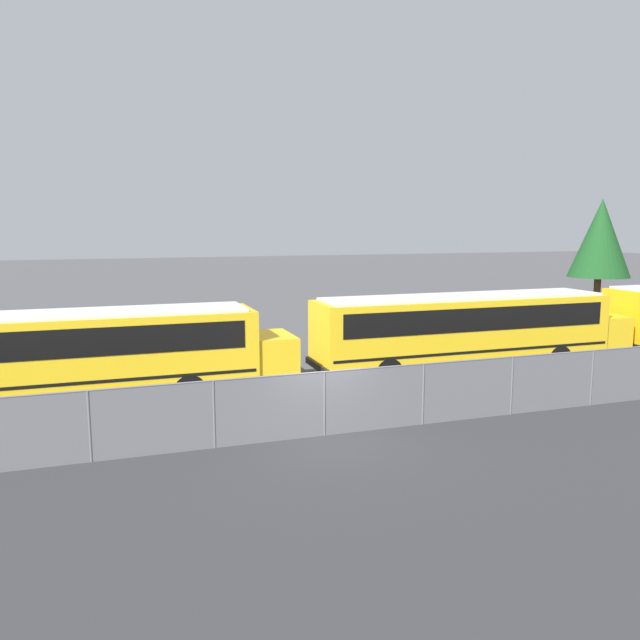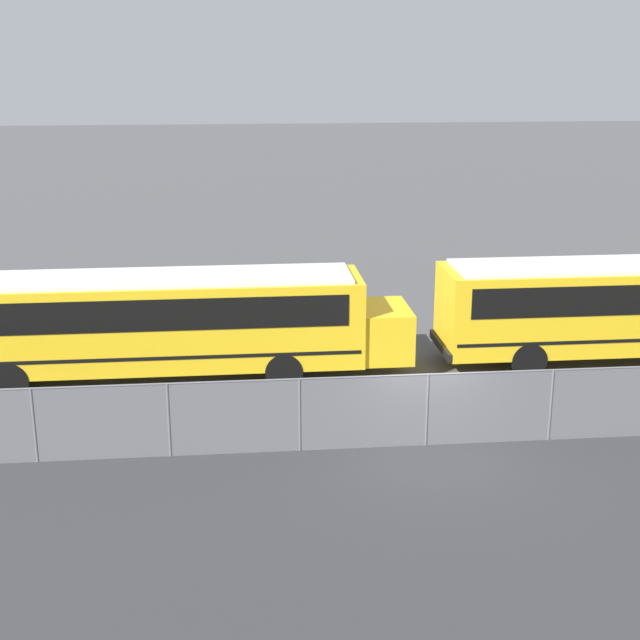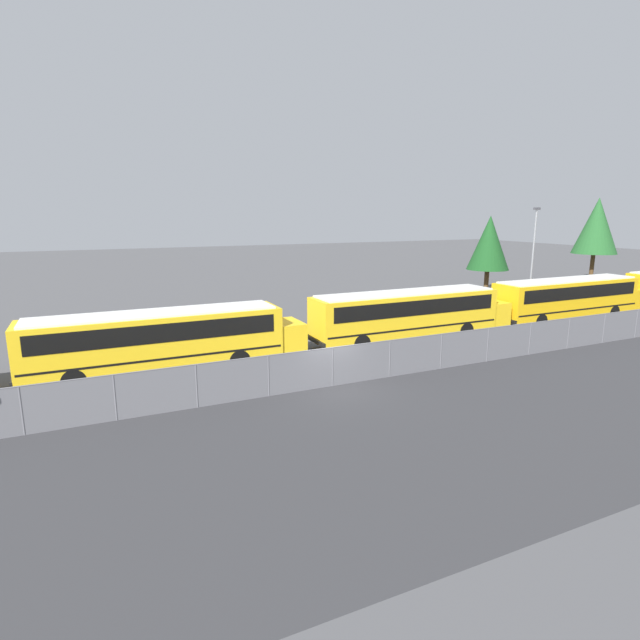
# 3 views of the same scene
# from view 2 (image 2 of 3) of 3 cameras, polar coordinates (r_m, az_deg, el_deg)

# --- Properties ---
(ground_plane) EXTENTS (200.00, 200.00, 0.00)m
(ground_plane) POSITION_cam_2_polar(r_m,az_deg,el_deg) (21.89, 6.78, -7.95)
(ground_plane) COLOR #4C4C4F
(road_strip) EXTENTS (131.68, 12.00, 0.01)m
(road_strip) POSITION_cam_2_polar(r_m,az_deg,el_deg) (16.81, 11.31, -16.42)
(road_strip) COLOR #333335
(road_strip) RESTS_ON ground_plane
(fence) EXTENTS (97.75, 0.07, 1.84)m
(fence) POSITION_cam_2_polar(r_m,az_deg,el_deg) (21.51, 6.87, -5.68)
(fence) COLOR #9EA0A5
(fence) RESTS_ON ground_plane
(school_bus_2) EXTENTS (13.61, 2.54, 3.09)m
(school_bus_2) POSITION_cam_2_polar(r_m,az_deg,el_deg) (25.72, -10.20, 0.13)
(school_bus_2) COLOR yellow
(school_bus_2) RESTS_ON ground_plane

